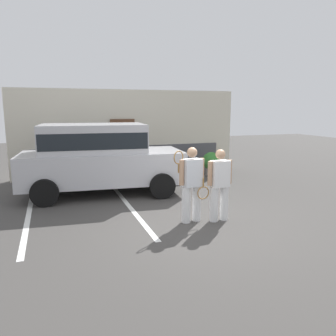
# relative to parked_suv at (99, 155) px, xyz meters

# --- Properties ---
(ground_plane) EXTENTS (40.00, 40.00, 0.00)m
(ground_plane) POSITION_rel_parked_suv_xyz_m (1.52, -3.31, -1.15)
(ground_plane) COLOR #423F3D
(parking_stripe_0) EXTENTS (0.12, 4.40, 0.01)m
(parking_stripe_0) POSITION_rel_parked_suv_xyz_m (-1.90, -1.81, -1.14)
(parking_stripe_0) COLOR silver
(parking_stripe_0) RESTS_ON ground_plane
(parking_stripe_1) EXTENTS (0.12, 4.40, 0.01)m
(parking_stripe_1) POSITION_rel_parked_suv_xyz_m (0.51, -1.81, -1.14)
(parking_stripe_1) COLOR silver
(parking_stripe_1) RESTS_ON ground_plane
(house_frontage) EXTENTS (8.42, 0.40, 3.16)m
(house_frontage) POSITION_rel_parked_suv_xyz_m (1.52, 2.60, 0.34)
(house_frontage) COLOR beige
(house_frontage) RESTS_ON ground_plane
(parked_suv) EXTENTS (4.76, 2.51, 2.05)m
(parked_suv) POSITION_rel_parked_suv_xyz_m (0.00, 0.00, 0.00)
(parked_suv) COLOR #B7B7BC
(parked_suv) RESTS_ON ground_plane
(tennis_player_man) EXTENTS (0.76, 0.31, 1.67)m
(tennis_player_man) POSITION_rel_parked_suv_xyz_m (1.56, -3.14, -0.27)
(tennis_player_man) COLOR white
(tennis_player_man) RESTS_ON ground_plane
(tennis_player_woman) EXTENTS (0.87, 0.27, 1.62)m
(tennis_player_woman) POSITION_rel_parked_suv_xyz_m (2.17, -3.29, -0.31)
(tennis_player_woman) COLOR white
(tennis_player_woman) RESTS_ON ground_plane
(potted_plant_by_porch) EXTENTS (0.66, 0.66, 0.87)m
(potted_plant_by_porch) POSITION_rel_parked_suv_xyz_m (4.34, 1.38, -0.66)
(potted_plant_by_porch) COLOR gray
(potted_plant_by_porch) RESTS_ON ground_plane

